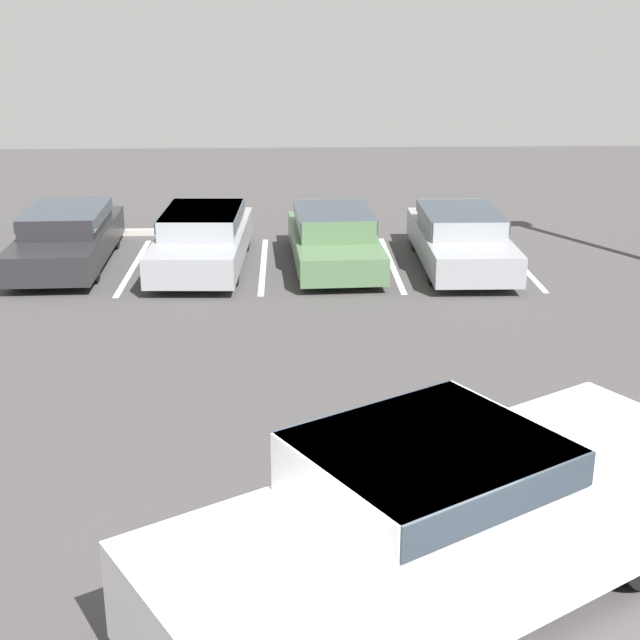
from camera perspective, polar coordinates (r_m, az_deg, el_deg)
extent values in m
cube|color=white|center=(20.48, -19.62, 3.18)|extent=(0.12, 4.51, 0.01)
cube|color=white|center=(19.82, -11.83, 3.39)|extent=(0.12, 4.51, 0.01)
cube|color=white|center=(19.54, -3.65, 3.54)|extent=(0.12, 4.51, 0.01)
cube|color=white|center=(19.66, 4.60, 3.62)|extent=(0.12, 4.51, 0.01)
cube|color=white|center=(20.18, 12.58, 3.62)|extent=(0.12, 4.51, 0.01)
cube|color=white|center=(8.51, 8.29, -13.46)|extent=(6.05, 4.77, 0.94)
cube|color=white|center=(7.95, 6.94, -9.57)|extent=(2.76, 2.65, 0.57)
cube|color=#2D3842|center=(7.89, 6.97, -8.75)|extent=(2.75, 2.68, 0.31)
cube|color=white|center=(9.51, 16.88, -7.50)|extent=(2.85, 2.75, 0.13)
cylinder|color=black|center=(10.24, 12.66, -9.66)|extent=(0.86, 0.69, 0.83)
cylinder|color=#ADADB2|center=(10.24, 12.66, -9.66)|extent=(0.55, 0.51, 0.45)
cylinder|color=black|center=(8.37, -5.22, -16.43)|extent=(0.86, 0.69, 0.83)
cylinder|color=#ADADB2|center=(8.37, -5.22, -16.43)|extent=(0.55, 0.51, 0.45)
cube|color=#232326|center=(20.17, -15.85, 4.77)|extent=(1.89, 4.81, 0.60)
cube|color=#232326|center=(20.14, -15.93, 6.27)|extent=(1.62, 2.52, 0.44)
cube|color=#2D3842|center=(20.12, -15.95, 6.51)|extent=(1.69, 2.47, 0.26)
cylinder|color=black|center=(18.75, -14.40, 3.36)|extent=(0.26, 0.69, 0.68)
cylinder|color=#ADADB2|center=(18.75, -14.40, 3.36)|extent=(0.26, 0.38, 0.37)
cylinder|color=black|center=(19.09, -18.80, 3.20)|extent=(0.26, 0.69, 0.68)
cylinder|color=#ADADB2|center=(19.09, -18.80, 3.20)|extent=(0.26, 0.38, 0.37)
cylinder|color=black|center=(21.38, -13.13, 5.38)|extent=(0.26, 0.69, 0.68)
cylinder|color=#ADADB2|center=(21.38, -13.13, 5.38)|extent=(0.26, 0.38, 0.37)
cylinder|color=black|center=(21.68, -17.03, 5.23)|extent=(0.26, 0.69, 0.68)
cylinder|color=#ADADB2|center=(21.68, -17.03, 5.23)|extent=(0.26, 0.38, 0.37)
cube|color=gray|center=(19.44, -7.51, 4.82)|extent=(1.97, 4.85, 0.61)
cube|color=gray|center=(19.41, -7.54, 6.38)|extent=(1.67, 2.55, 0.43)
cube|color=#2D3842|center=(19.40, -7.55, 6.63)|extent=(1.74, 2.50, 0.26)
cylinder|color=black|center=(18.07, -5.63, 3.27)|extent=(0.25, 0.68, 0.67)
cylinder|color=#ADADB2|center=(18.07, -5.63, 3.27)|extent=(0.25, 0.38, 0.37)
cylinder|color=black|center=(18.28, -10.41, 3.23)|extent=(0.25, 0.68, 0.67)
cylinder|color=#ADADB2|center=(18.28, -10.41, 3.23)|extent=(0.25, 0.38, 0.37)
cylinder|color=black|center=(20.74, -4.90, 5.38)|extent=(0.25, 0.68, 0.67)
cylinder|color=#ADADB2|center=(20.74, -4.90, 5.38)|extent=(0.25, 0.38, 0.37)
cylinder|color=black|center=(20.92, -9.10, 5.34)|extent=(0.25, 0.68, 0.67)
cylinder|color=#ADADB2|center=(20.92, -9.10, 5.34)|extent=(0.25, 0.38, 0.37)
cube|color=#4C6B47|center=(19.40, 0.89, 4.81)|extent=(1.97, 4.58, 0.56)
cube|color=#4C6B47|center=(19.36, 0.87, 6.36)|extent=(1.65, 2.41, 0.48)
cube|color=#2D3842|center=(19.34, 0.87, 6.64)|extent=(1.72, 2.37, 0.29)
cylinder|color=black|center=(18.28, 3.67, 3.40)|extent=(0.23, 0.61, 0.60)
cylinder|color=#ADADB2|center=(18.28, 3.67, 3.40)|extent=(0.23, 0.34, 0.33)
cylinder|color=black|center=(18.12, -1.09, 3.30)|extent=(0.23, 0.61, 0.60)
cylinder|color=#ADADB2|center=(18.12, -1.09, 3.30)|extent=(0.23, 0.34, 0.33)
cylinder|color=black|center=(20.78, 2.62, 5.37)|extent=(0.23, 0.61, 0.60)
cylinder|color=#ADADB2|center=(20.78, 2.62, 5.37)|extent=(0.23, 0.34, 0.33)
cylinder|color=black|center=(20.64, -1.58, 5.28)|extent=(0.23, 0.61, 0.60)
cylinder|color=#ADADB2|center=(20.64, -1.58, 5.28)|extent=(0.23, 0.34, 0.33)
cube|color=gray|center=(19.57, 8.95, 4.83)|extent=(1.80, 4.71, 0.61)
cube|color=gray|center=(19.54, 8.98, 6.36)|extent=(1.57, 2.45, 0.42)
cube|color=#2D3842|center=(19.52, 8.99, 6.60)|extent=(1.64, 2.41, 0.25)
cylinder|color=black|center=(18.48, 11.96, 3.28)|extent=(0.22, 0.66, 0.66)
cylinder|color=#ADADB2|center=(18.48, 11.96, 3.28)|extent=(0.23, 0.36, 0.36)
cylinder|color=black|center=(18.19, 7.34, 3.29)|extent=(0.22, 0.66, 0.66)
cylinder|color=#ADADB2|center=(18.19, 7.34, 3.29)|extent=(0.23, 0.36, 0.36)
cylinder|color=black|center=(21.04, 10.31, 5.33)|extent=(0.22, 0.66, 0.66)
cylinder|color=#ADADB2|center=(21.04, 10.31, 5.33)|extent=(0.23, 0.36, 0.36)
cylinder|color=black|center=(20.79, 6.23, 5.36)|extent=(0.22, 0.66, 0.66)
cylinder|color=#ADADB2|center=(20.79, 6.23, 5.36)|extent=(0.23, 0.36, 0.36)
cube|color=#B7B2A8|center=(22.54, -10.76, 5.55)|extent=(1.77, 0.20, 0.14)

